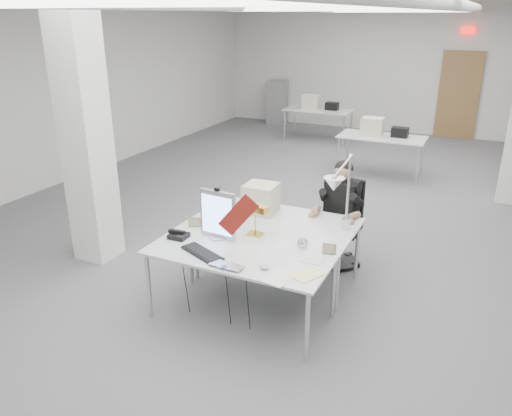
{
  "coord_description": "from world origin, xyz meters",
  "views": [
    {
      "loc": [
        2.0,
        -6.38,
        2.91
      ],
      "look_at": [
        -0.07,
        -2.0,
        1.02
      ],
      "focal_mm": 35.0,
      "sensor_mm": 36.0,
      "label": 1
    }
  ],
  "objects_px": {
    "seated_person": "(342,197)",
    "desk_phone": "(179,236)",
    "monitor": "(218,215)",
    "architect_lamp": "(341,201)",
    "desk_main": "(241,252)",
    "beige_monitor": "(261,198)",
    "office_chair": "(341,225)",
    "bankers_lamp": "(255,221)",
    "laptop": "(224,268)"
  },
  "relations": [
    {
      "from": "laptop",
      "to": "bankers_lamp",
      "type": "bearing_deg",
      "value": 97.56
    },
    {
      "from": "desk_main",
      "to": "office_chair",
      "type": "distance_m",
      "value": 1.69
    },
    {
      "from": "seated_person",
      "to": "desk_phone",
      "type": "distance_m",
      "value": 1.99
    },
    {
      "from": "office_chair",
      "to": "desk_phone",
      "type": "height_order",
      "value": "office_chair"
    },
    {
      "from": "desk_main",
      "to": "beige_monitor",
      "type": "relative_size",
      "value": 5.03
    },
    {
      "from": "seated_person",
      "to": "architect_lamp",
      "type": "distance_m",
      "value": 0.88
    },
    {
      "from": "laptop",
      "to": "desk_phone",
      "type": "xyz_separation_m",
      "value": [
        -0.75,
        0.4,
        0.01
      ]
    },
    {
      "from": "desk_main",
      "to": "architect_lamp",
      "type": "distance_m",
      "value": 1.14
    },
    {
      "from": "seated_person",
      "to": "desk_phone",
      "type": "xyz_separation_m",
      "value": [
        -1.28,
        -1.53,
        -0.12
      ]
    },
    {
      "from": "office_chair",
      "to": "bankers_lamp",
      "type": "xyz_separation_m",
      "value": [
        -0.6,
        -1.16,
        0.39
      ]
    },
    {
      "from": "desk_main",
      "to": "bankers_lamp",
      "type": "height_order",
      "value": "bankers_lamp"
    },
    {
      "from": "office_chair",
      "to": "laptop",
      "type": "distance_m",
      "value": 2.06
    },
    {
      "from": "desk_main",
      "to": "seated_person",
      "type": "relative_size",
      "value": 1.92
    },
    {
      "from": "desk_main",
      "to": "office_chair",
      "type": "bearing_deg",
      "value": 70.54
    },
    {
      "from": "desk_phone",
      "to": "beige_monitor",
      "type": "xyz_separation_m",
      "value": [
        0.46,
        1.02,
        0.15
      ]
    },
    {
      "from": "monitor",
      "to": "architect_lamp",
      "type": "distance_m",
      "value": 1.25
    },
    {
      "from": "desk_main",
      "to": "beige_monitor",
      "type": "xyz_separation_m",
      "value": [
        -0.26,
        1.02,
        0.18
      ]
    },
    {
      "from": "seated_person",
      "to": "monitor",
      "type": "relative_size",
      "value": 1.85
    },
    {
      "from": "bankers_lamp",
      "to": "beige_monitor",
      "type": "distance_m",
      "value": 0.64
    },
    {
      "from": "office_chair",
      "to": "architect_lamp",
      "type": "height_order",
      "value": "architect_lamp"
    },
    {
      "from": "desk_phone",
      "to": "architect_lamp",
      "type": "xyz_separation_m",
      "value": [
        1.49,
        0.72,
        0.38
      ]
    },
    {
      "from": "office_chair",
      "to": "seated_person",
      "type": "relative_size",
      "value": 1.11
    },
    {
      "from": "office_chair",
      "to": "bankers_lamp",
      "type": "relative_size",
      "value": 3.42
    },
    {
      "from": "seated_person",
      "to": "beige_monitor",
      "type": "bearing_deg",
      "value": -138.59
    },
    {
      "from": "beige_monitor",
      "to": "architect_lamp",
      "type": "bearing_deg",
      "value": -18.63
    },
    {
      "from": "bankers_lamp",
      "to": "desk_phone",
      "type": "distance_m",
      "value": 0.81
    },
    {
      "from": "laptop",
      "to": "bankers_lamp",
      "type": "relative_size",
      "value": 1.04
    },
    {
      "from": "desk_main",
      "to": "monitor",
      "type": "bearing_deg",
      "value": 151.56
    },
    {
      "from": "monitor",
      "to": "architect_lamp",
      "type": "height_order",
      "value": "architect_lamp"
    },
    {
      "from": "monitor",
      "to": "beige_monitor",
      "type": "xyz_separation_m",
      "value": [
        0.1,
        0.83,
        -0.08
      ]
    },
    {
      "from": "desk_main",
      "to": "bankers_lamp",
      "type": "relative_size",
      "value": 5.89
    },
    {
      "from": "beige_monitor",
      "to": "architect_lamp",
      "type": "relative_size",
      "value": 0.44
    },
    {
      "from": "beige_monitor",
      "to": "architect_lamp",
      "type": "distance_m",
      "value": 1.1
    },
    {
      "from": "architect_lamp",
      "to": "beige_monitor",
      "type": "bearing_deg",
      "value": 178.93
    },
    {
      "from": "desk_main",
      "to": "office_chair",
      "type": "relative_size",
      "value": 1.72
    },
    {
      "from": "laptop",
      "to": "desk_phone",
      "type": "distance_m",
      "value": 0.85
    },
    {
      "from": "seated_person",
      "to": "bankers_lamp",
      "type": "relative_size",
      "value": 3.07
    },
    {
      "from": "beige_monitor",
      "to": "laptop",
      "type": "bearing_deg",
      "value": -80.86
    },
    {
      "from": "architect_lamp",
      "to": "monitor",
      "type": "bearing_deg",
      "value": -139.6
    },
    {
      "from": "laptop",
      "to": "architect_lamp",
      "type": "height_order",
      "value": "architect_lamp"
    },
    {
      "from": "desk_main",
      "to": "monitor",
      "type": "relative_size",
      "value": 3.55
    },
    {
      "from": "bankers_lamp",
      "to": "beige_monitor",
      "type": "bearing_deg",
      "value": 122.0
    },
    {
      "from": "monitor",
      "to": "desk_main",
      "type": "bearing_deg",
      "value": -24.0
    },
    {
      "from": "laptop",
      "to": "beige_monitor",
      "type": "relative_size",
      "value": 0.89
    },
    {
      "from": "desk_main",
      "to": "beige_monitor",
      "type": "height_order",
      "value": "beige_monitor"
    },
    {
      "from": "desk_phone",
      "to": "bankers_lamp",
      "type": "bearing_deg",
      "value": 28.88
    },
    {
      "from": "architect_lamp",
      "to": "laptop",
      "type": "bearing_deg",
      "value": -108.32
    },
    {
      "from": "desk_main",
      "to": "office_chair",
      "type": "height_order",
      "value": "office_chair"
    },
    {
      "from": "monitor",
      "to": "seated_person",
      "type": "bearing_deg",
      "value": 60.07
    },
    {
      "from": "desk_main",
      "to": "bankers_lamp",
      "type": "distance_m",
      "value": 0.45
    }
  ]
}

